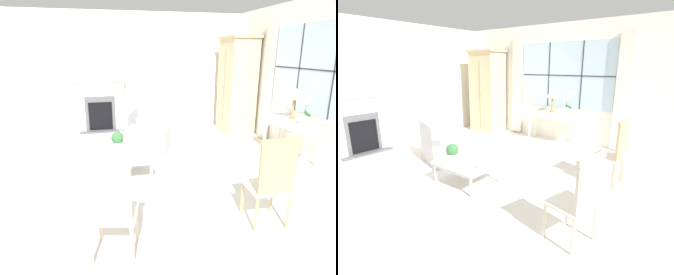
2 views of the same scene
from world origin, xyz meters
The scene contains 14 objects.
ground_plane centered at (0.00, 0.00, 0.00)m, with size 14.00×14.00×0.00m, color silver.
wall_back_windowed centered at (0.00, 3.02, 1.40)m, with size 7.20×0.14×2.80m.
wall_left centered at (-3.03, 0.60, 1.40)m, with size 0.06×7.20×2.80m, color white.
fireplace centered at (-2.91, -0.57, 0.75)m, with size 0.34×1.24×2.28m.
armoire centered at (-2.16, 2.63, 1.12)m, with size 0.90×0.71×2.24m.
console_table centered at (-0.07, 2.74, 0.64)m, with size 1.34×0.40×0.72m.
table_lamp centered at (-0.19, 2.78, 1.18)m, with size 0.32×0.32×0.58m.
potted_orchid centered at (0.22, 2.73, 0.93)m, with size 0.21×0.17×0.55m.
armchair_upholstered centered at (-1.17, 0.25, 0.28)m, with size 1.13×1.10×0.80m.
side_chair_wooden centered at (1.80, 1.16, 0.58)m, with size 0.47×0.47×1.06m.
accent_chair_wooden centered at (1.95, -0.57, 0.56)m, with size 0.53×0.53×1.02m.
coffee_table centered at (-0.07, -0.23, 0.32)m, with size 0.90×0.74×0.36m.
potted_plant_small centered at (-0.26, -0.36, 0.51)m, with size 0.20×0.20×0.29m.
pillar_candle centered at (0.30, -0.32, 0.41)m, with size 0.10×0.10×0.13m.
Camera 1 is at (4.44, -0.63, 1.92)m, focal length 32.00 mm.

